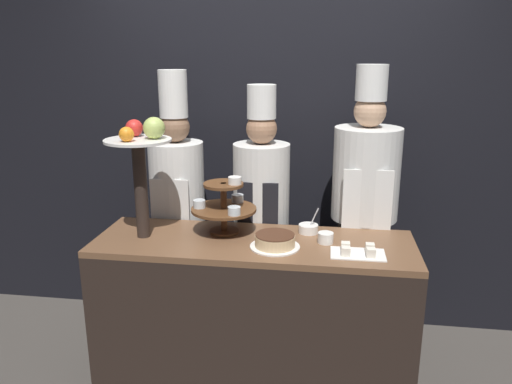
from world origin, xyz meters
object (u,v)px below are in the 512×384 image
object	(u,v)px
chef_center_right	(364,202)
tiered_stand	(224,205)
cake_square_tray	(358,251)
serving_bowl_far	(308,228)
fruit_pedestal	(141,155)
cake_round	(275,241)
chef_left	(178,201)
cup_white	(326,238)
chef_center_left	(261,207)

from	to	relation	value
chef_center_right	tiered_stand	bearing A→B (deg)	-155.04
cake_square_tray	serving_bowl_far	size ratio (longest dim) A/B	1.83
fruit_pedestal	chef_center_right	xyz separation A→B (m)	(1.23, 0.49, -0.36)
fruit_pedestal	cake_round	world-z (taller)	fruit_pedestal
tiered_stand	chef_center_right	world-z (taller)	chef_center_right
tiered_stand	chef_left	size ratio (longest dim) A/B	0.21
cup_white	cake_square_tray	bearing A→B (deg)	-40.60
fruit_pedestal	tiered_stand	bearing A→B (deg)	14.61
chef_left	chef_center_left	xyz separation A→B (m)	(0.55, -0.00, -0.02)
fruit_pedestal	chef_center_left	xyz separation A→B (m)	(0.59, 0.49, -0.42)
fruit_pedestal	cake_round	xyz separation A→B (m)	(0.74, -0.07, -0.43)
cake_round	chef_center_right	world-z (taller)	chef_center_right
cup_white	cake_square_tray	world-z (taller)	cup_white
tiered_stand	chef_center_right	distance (m)	0.89
fruit_pedestal	cup_white	bearing A→B (deg)	2.09
cake_square_tray	chef_center_right	world-z (taller)	chef_center_right
cup_white	chef_center_right	bearing A→B (deg)	62.75
chef_left	chef_center_right	size ratio (longest dim) A/B	0.98
cup_white	chef_center_left	xyz separation A→B (m)	(-0.41, 0.45, 0.01)
chef_center_left	cup_white	bearing A→B (deg)	-47.53
fruit_pedestal	cake_square_tray	distance (m)	1.25
fruit_pedestal	chef_center_left	world-z (taller)	chef_center_left
cup_white	cake_square_tray	size ratio (longest dim) A/B	0.31
chef_center_left	fruit_pedestal	bearing A→B (deg)	-140.49
cake_round	cup_white	bearing A→B (deg)	21.40
fruit_pedestal	chef_left	world-z (taller)	chef_left
fruit_pedestal	cake_round	distance (m)	0.85
tiered_stand	fruit_pedestal	bearing A→B (deg)	-165.39
cake_square_tray	serving_bowl_far	world-z (taller)	serving_bowl_far
fruit_pedestal	chef_center_right	size ratio (longest dim) A/B	0.36
chef_center_left	chef_left	bearing A→B (deg)	179.99
tiered_stand	cup_white	xyz separation A→B (m)	(0.57, -0.07, -0.14)
tiered_stand	chef_center_right	bearing A→B (deg)	24.96
cake_round	chef_left	size ratio (longest dim) A/B	0.15
cake_round	chef_center_right	bearing A→B (deg)	48.09
chef_center_left	chef_center_right	distance (m)	0.65
fruit_pedestal	cake_round	size ratio (longest dim) A/B	2.51
tiered_stand	cake_round	world-z (taller)	tiered_stand
tiered_stand	serving_bowl_far	world-z (taller)	tiered_stand
serving_bowl_far	chef_left	xyz separation A→B (m)	(-0.86, 0.30, 0.04)
chef_center_right	fruit_pedestal	bearing A→B (deg)	-158.48
fruit_pedestal	cup_white	world-z (taller)	fruit_pedestal
chef_left	chef_center_right	distance (m)	1.19
fruit_pedestal	chef_center_right	world-z (taller)	chef_center_right
chef_left	chef_center_left	bearing A→B (deg)	-0.01
tiered_stand	cake_round	distance (m)	0.38
cake_round	chef_center_left	bearing A→B (deg)	104.81
cake_square_tray	chef_center_left	xyz separation A→B (m)	(-0.58, 0.59, 0.03)
cup_white	chef_center_left	size ratio (longest dim) A/B	0.05
serving_bowl_far	chef_center_left	world-z (taller)	chef_center_left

